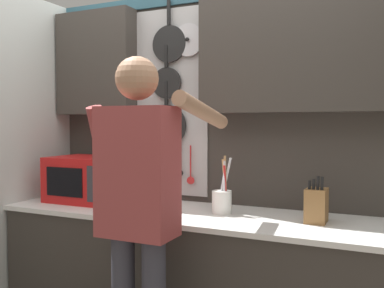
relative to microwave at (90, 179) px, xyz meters
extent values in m
cube|color=#38332D|center=(0.78, -0.03, -0.61)|extent=(2.37, 0.64, 0.85)
cube|color=white|center=(0.78, -0.03, -0.17)|extent=(2.40, 0.67, 0.03)
cube|color=#38332D|center=(0.78, 0.31, 0.12)|extent=(2.97, 0.04, 2.32)
cube|color=#38332D|center=(-0.10, 0.21, 0.83)|extent=(0.62, 0.16, 0.75)
cube|color=#38332D|center=(1.36, 0.21, 0.83)|extent=(1.20, 0.16, 0.75)
cube|color=#B2B2B2|center=(0.49, 0.28, 0.53)|extent=(0.55, 0.01, 1.29)
cylinder|color=black|center=(0.49, 0.25, 0.93)|extent=(0.26, 0.02, 0.26)
cube|color=black|center=(0.49, 0.25, 1.15)|extent=(0.02, 0.02, 0.17)
cylinder|color=black|center=(0.47, 0.25, 0.67)|extent=(0.22, 0.02, 0.22)
cube|color=black|center=(0.47, 0.25, 0.85)|extent=(0.02, 0.02, 0.15)
cylinder|color=black|center=(0.47, 0.25, 0.37)|extent=(0.29, 0.02, 0.29)
cube|color=black|center=(0.47, 0.25, 0.60)|extent=(0.02, 0.02, 0.16)
cylinder|color=silver|center=(0.63, 0.25, 0.95)|extent=(0.22, 0.01, 0.22)
sphere|color=black|center=(0.63, 0.24, 0.95)|extent=(0.03, 0.03, 0.03)
cylinder|color=silver|center=(0.33, 0.25, 0.13)|extent=(0.01, 0.01, 0.21)
ellipsoid|color=silver|center=(0.33, 0.25, 0.01)|extent=(0.05, 0.01, 0.04)
cylinder|color=silver|center=(0.41, 0.25, 0.13)|extent=(0.01, 0.01, 0.21)
ellipsoid|color=silver|center=(0.41, 0.25, 0.01)|extent=(0.06, 0.01, 0.05)
cylinder|color=silver|center=(0.49, 0.25, 0.15)|extent=(0.01, 0.01, 0.18)
ellipsoid|color=silver|center=(0.49, 0.25, 0.04)|extent=(0.05, 0.01, 0.04)
cylinder|color=black|center=(0.57, 0.25, 0.15)|extent=(0.01, 0.01, 0.18)
ellipsoid|color=black|center=(0.57, 0.25, 0.04)|extent=(0.05, 0.01, 0.04)
cylinder|color=red|center=(0.65, 0.25, 0.12)|extent=(0.01, 0.01, 0.22)
ellipsoid|color=red|center=(0.65, 0.25, -0.01)|extent=(0.06, 0.01, 0.05)
cube|color=red|center=(0.00, 0.00, 0.00)|extent=(0.54, 0.39, 0.31)
cube|color=black|center=(-0.06, -0.20, 0.00)|extent=(0.29, 0.01, 0.19)
cube|color=#333338|center=(0.19, -0.20, 0.00)|extent=(0.12, 0.01, 0.23)
cube|color=brown|center=(1.52, 0.00, -0.06)|extent=(0.11, 0.15, 0.18)
cylinder|color=black|center=(1.49, -0.03, 0.05)|extent=(0.02, 0.03, 0.05)
cylinder|color=black|center=(1.51, -0.03, 0.06)|extent=(0.02, 0.03, 0.06)
cylinder|color=black|center=(1.53, -0.03, 0.07)|extent=(0.02, 0.03, 0.07)
cylinder|color=black|center=(1.56, -0.03, 0.07)|extent=(0.02, 0.03, 0.07)
cylinder|color=white|center=(0.97, 0.00, -0.09)|extent=(0.12, 0.12, 0.14)
cylinder|color=red|center=(1.00, 0.00, 0.02)|extent=(0.03, 0.02, 0.24)
cylinder|color=silver|center=(0.97, 0.00, -0.01)|extent=(0.04, 0.02, 0.19)
cylinder|color=tan|center=(0.99, 0.01, 0.05)|extent=(0.02, 0.02, 0.29)
cylinder|color=tan|center=(0.98, 0.03, 0.04)|extent=(0.04, 0.02, 0.27)
cylinder|color=silver|center=(0.99, 0.02, 0.04)|extent=(0.06, 0.05, 0.28)
cylinder|color=silver|center=(0.99, 0.00, 0.03)|extent=(0.02, 0.04, 0.26)
cube|color=#993D3D|center=(0.75, -0.58, 0.15)|extent=(0.38, 0.22, 0.65)
sphere|color=#A87A5B|center=(0.75, -0.58, 0.61)|extent=(0.22, 0.22, 0.22)
cylinder|color=#993D3D|center=(0.52, -0.53, 0.20)|extent=(0.08, 0.25, 0.57)
cylinder|color=#A87A5B|center=(0.98, -0.30, 0.45)|extent=(0.08, 0.58, 0.19)
camera|label=1|loc=(1.87, -2.38, 0.39)|focal=40.00mm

